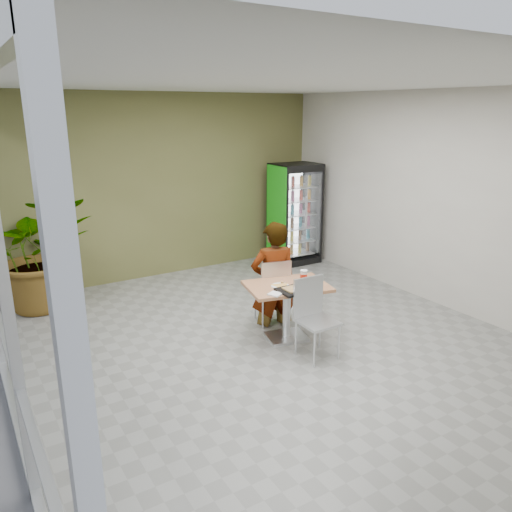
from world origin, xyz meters
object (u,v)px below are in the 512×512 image
object	(u,v)px
seated_woman	(273,284)
potted_plant	(39,253)
soda_cup	(304,277)
beverage_fridge	(295,214)
dining_table	(287,300)
chair_far	(274,287)
chair_near	(313,311)
cafeteria_tray	(297,290)

from	to	relation	value
seated_woman	potted_plant	distance (m)	3.53
seated_woman	soda_cup	size ratio (longest dim) A/B	10.63
soda_cup	beverage_fridge	size ratio (longest dim) A/B	0.09
dining_table	soda_cup	size ratio (longest dim) A/B	6.97
chair_far	soda_cup	xyz separation A→B (m)	(0.14, -0.48, 0.27)
chair_far	beverage_fridge	size ratio (longest dim) A/B	0.50
chair_far	potted_plant	world-z (taller)	potted_plant
chair_near	dining_table	bearing A→B (deg)	92.90
chair_far	beverage_fridge	bearing A→B (deg)	-116.32
seated_woman	cafeteria_tray	xyz separation A→B (m)	(-0.14, -0.73, 0.18)
dining_table	beverage_fridge	xyz separation A→B (m)	(2.12, 2.76, 0.43)
seated_woman	chair_far	bearing A→B (deg)	76.13
dining_table	potted_plant	size ratio (longest dim) A/B	0.67
chair_far	seated_woman	world-z (taller)	seated_woman
beverage_fridge	soda_cup	bearing A→B (deg)	-122.73
chair_near	cafeteria_tray	size ratio (longest dim) A/B	2.11
chair_near	cafeteria_tray	bearing A→B (deg)	100.74
soda_cup	potted_plant	size ratio (longest dim) A/B	0.10
cafeteria_tray	potted_plant	xyz separation A→B (m)	(-2.49, 3.07, 0.10)
chair_near	beverage_fridge	size ratio (longest dim) A/B	0.51
dining_table	chair_near	size ratio (longest dim) A/B	1.19
soda_cup	beverage_fridge	world-z (taller)	beverage_fridge
chair_near	cafeteria_tray	distance (m)	0.34
chair_near	soda_cup	bearing A→B (deg)	66.54
potted_plant	chair_near	bearing A→B (deg)	-52.76
dining_table	seated_woman	world-z (taller)	seated_woman
chair_far	potted_plant	size ratio (longest dim) A/B	0.55
dining_table	chair_near	bearing A→B (deg)	-87.64
soda_cup	beverage_fridge	distance (m)	3.37
beverage_fridge	chair_far	bearing A→B (deg)	-129.99
beverage_fridge	cafeteria_tray	bearing A→B (deg)	-124.34
soda_cup	cafeteria_tray	xyz separation A→B (m)	(-0.26, -0.21, -0.07)
chair_near	soda_cup	world-z (taller)	chair_near
dining_table	potted_plant	bearing A→B (deg)	131.71
chair_near	beverage_fridge	distance (m)	3.91
chair_near	seated_woman	distance (m)	1.01
seated_woman	potted_plant	xyz separation A→B (m)	(-2.64, 2.33, 0.28)
dining_table	beverage_fridge	size ratio (longest dim) A/B	0.60
seated_woman	beverage_fridge	distance (m)	3.04
dining_table	beverage_fridge	distance (m)	3.50
soda_cup	beverage_fridge	bearing A→B (deg)	56.08
chair_far	potted_plant	distance (m)	3.54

